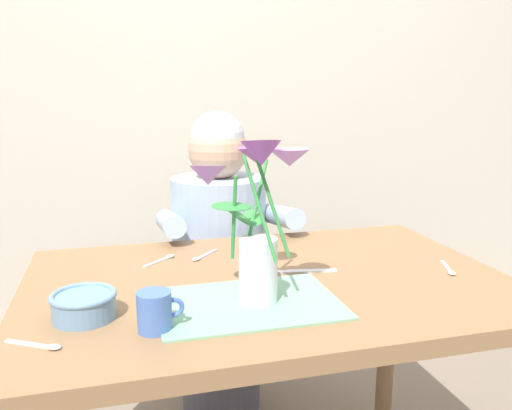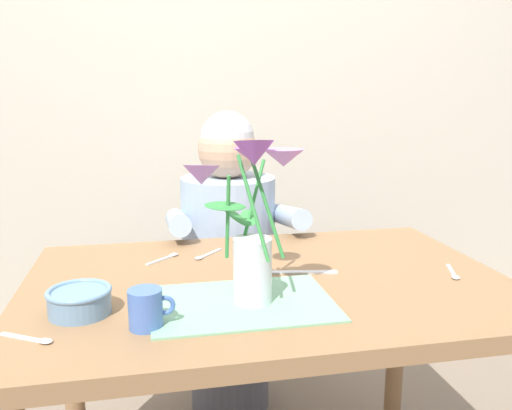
# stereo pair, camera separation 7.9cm
# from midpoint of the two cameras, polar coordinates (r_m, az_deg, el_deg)

# --- Properties ---
(wood_panel_backdrop) EXTENTS (4.00, 0.10, 2.50)m
(wood_panel_backdrop) POSITION_cam_midpoint_polar(r_m,az_deg,el_deg) (2.28, -7.26, 13.40)
(wood_panel_backdrop) COLOR beige
(wood_panel_backdrop) RESTS_ON ground_plane
(dining_table) EXTENTS (1.20, 0.80, 0.74)m
(dining_table) POSITION_cam_midpoint_polar(r_m,az_deg,el_deg) (1.36, -0.28, -11.84)
(dining_table) COLOR olive
(dining_table) RESTS_ON ground_plane
(seated_person) EXTENTS (0.45, 0.47, 1.14)m
(seated_person) POSITION_cam_midpoint_polar(r_m,az_deg,el_deg) (1.95, -5.13, -6.85)
(seated_person) COLOR #4C4C56
(seated_person) RESTS_ON ground_plane
(striped_placemat) EXTENTS (0.40, 0.28, 0.00)m
(striped_placemat) POSITION_cam_midpoint_polar(r_m,az_deg,el_deg) (1.18, -2.81, -10.65)
(striped_placemat) COLOR #7AB289
(striped_placemat) RESTS_ON dining_table
(flower_vase) EXTENTS (0.28, 0.24, 0.37)m
(flower_vase) POSITION_cam_midpoint_polar(r_m,az_deg,el_deg) (1.12, -1.96, -1.08)
(flower_vase) COLOR silver
(flower_vase) RESTS_ON dining_table
(ceramic_bowl) EXTENTS (0.14, 0.14, 0.06)m
(ceramic_bowl) POSITION_cam_midpoint_polar(r_m,az_deg,el_deg) (1.17, -20.11, -10.14)
(ceramic_bowl) COLOR #6689A8
(ceramic_bowl) RESTS_ON dining_table
(dinner_knife) EXTENTS (0.19, 0.05, 0.00)m
(dinner_knife) POSITION_cam_midpoint_polar(r_m,az_deg,el_deg) (1.37, 3.21, -7.24)
(dinner_knife) COLOR silver
(dinner_knife) RESTS_ON dining_table
(coffee_cup) EXTENTS (0.09, 0.07, 0.08)m
(coffee_cup) POSITION_cam_midpoint_polar(r_m,az_deg,el_deg) (1.07, -13.02, -11.23)
(coffee_cup) COLOR #476BB7
(coffee_cup) RESTS_ON dining_table
(spoon_0) EXTENTS (0.10, 0.09, 0.01)m
(spoon_0) POSITION_cam_midpoint_polar(r_m,az_deg,el_deg) (1.50, -11.48, -5.78)
(spoon_0) COLOR silver
(spoon_0) RESTS_ON dining_table
(spoon_1) EXTENTS (0.09, 0.10, 0.01)m
(spoon_1) POSITION_cam_midpoint_polar(r_m,az_deg,el_deg) (1.50, -7.47, -5.61)
(spoon_1) COLOR silver
(spoon_1) RESTS_ON dining_table
(spoon_2) EXTENTS (0.11, 0.07, 0.01)m
(spoon_2) POSITION_cam_midpoint_polar(r_m,az_deg,el_deg) (1.08, -24.28, -13.81)
(spoon_2) COLOR silver
(spoon_2) RESTS_ON dining_table
(spoon_3) EXTENTS (0.06, 0.12, 0.01)m
(spoon_3) POSITION_cam_midpoint_polar(r_m,az_deg,el_deg) (1.46, 18.85, -6.73)
(spoon_3) COLOR silver
(spoon_3) RESTS_ON dining_table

